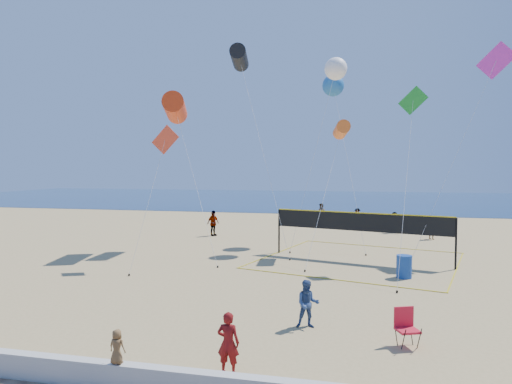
% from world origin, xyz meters
% --- Properties ---
extents(ground, '(120.00, 120.00, 0.00)m').
position_xyz_m(ground, '(0.00, 0.00, 0.00)').
color(ground, tan).
rests_on(ground, ground).
extents(ocean, '(140.00, 50.00, 0.03)m').
position_xyz_m(ocean, '(0.00, 62.00, 0.01)').
color(ocean, '#102B4F').
rests_on(ocean, ground).
extents(woman, '(0.55, 0.36, 1.52)m').
position_xyz_m(woman, '(-0.26, -1.70, 0.76)').
color(woman, '#640D0E').
rests_on(woman, ground).
extents(toddler, '(0.39, 0.27, 0.78)m').
position_xyz_m(toddler, '(-2.46, -3.03, 0.99)').
color(toddler, brown).
rests_on(toddler, seawall).
extents(bystander_a, '(0.82, 0.69, 1.50)m').
position_xyz_m(bystander_a, '(1.26, 1.94, 0.75)').
color(bystander_a, navy).
rests_on(bystander_a, ground).
extents(far_person_0, '(0.91, 1.18, 1.87)m').
position_xyz_m(far_person_0, '(-7.72, 19.76, 0.94)').
color(far_person_0, gray).
rests_on(far_person_0, ground).
extents(far_person_1, '(1.57, 0.80, 1.62)m').
position_xyz_m(far_person_1, '(5.44, 24.39, 0.81)').
color(far_person_1, gray).
rests_on(far_person_1, ground).
extents(far_person_2, '(0.69, 0.69, 1.62)m').
position_xyz_m(far_person_2, '(7.75, 21.59, 0.81)').
color(far_person_2, gray).
rests_on(far_person_2, ground).
extents(far_person_3, '(1.09, 0.99, 1.83)m').
position_xyz_m(far_person_3, '(-0.50, 28.78, 0.91)').
color(far_person_3, gray).
rests_on(far_person_3, ground).
extents(far_person_4, '(0.84, 1.10, 1.51)m').
position_xyz_m(far_person_4, '(2.62, 28.28, 0.75)').
color(far_person_4, gray).
rests_on(far_person_4, ground).
extents(camp_chair, '(0.73, 0.84, 1.19)m').
position_xyz_m(camp_chair, '(4.11, 1.09, 0.61)').
color(camp_chair, red).
rests_on(camp_chair, ground).
extents(trash_barrel, '(0.82, 0.82, 1.03)m').
position_xyz_m(trash_barrel, '(4.82, 9.40, 0.52)').
color(trash_barrel, '#163F93').
rests_on(trash_barrel, ground).
extents(volleyball_net, '(11.94, 11.83, 2.62)m').
position_xyz_m(volleyball_net, '(2.82, 12.97, 1.81)').
color(volleyball_net, black).
rests_on(volleyball_net, ground).
extents(kite_0, '(5.18, 6.11, 9.47)m').
position_xyz_m(kite_0, '(-8.17, 13.92, 8.63)').
color(kite_0, red).
rests_on(kite_0, ground).
extents(kite_1, '(4.85, 6.16, 12.86)m').
position_xyz_m(kite_1, '(-4.94, 16.95, 12.17)').
color(kite_1, black).
rests_on(kite_1, ground).
extents(kite_2, '(2.06, 6.36, 7.73)m').
position_xyz_m(kite_2, '(1.73, 14.88, 7.21)').
color(kite_2, orange).
rests_on(kite_2, ground).
extents(kite_3, '(1.54, 3.04, 7.21)m').
position_xyz_m(kite_3, '(-7.01, 9.63, 6.11)').
color(kite_3, '#D94128').
rests_on(kite_3, ground).
extents(kite_4, '(1.88, 6.03, 9.17)m').
position_xyz_m(kite_4, '(5.33, 12.13, 7.86)').
color(kite_4, '#1A8C2D').
rests_on(kite_4, ground).
extents(kite_5, '(6.07, 5.19, 12.02)m').
position_xyz_m(kite_5, '(9.95, 15.82, 10.53)').
color(kite_5, '#D32DBC').
rests_on(kite_5, ground).
extents(kite_6, '(3.19, 4.24, 12.02)m').
position_xyz_m(kite_6, '(1.22, 17.63, 11.30)').
color(kite_6, white).
rests_on(kite_6, ground).
extents(kite_7, '(3.09, 6.32, 11.40)m').
position_xyz_m(kite_7, '(0.94, 19.88, 10.65)').
color(kite_7, '#2265B3').
rests_on(kite_7, ground).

